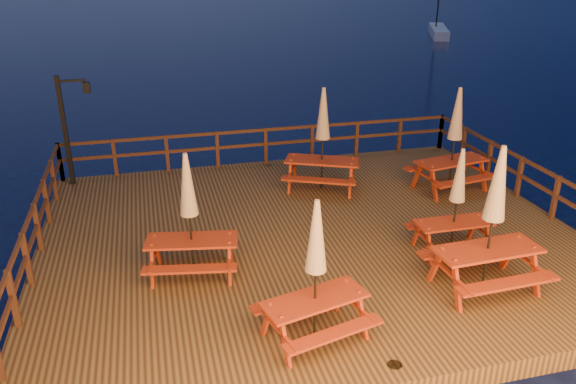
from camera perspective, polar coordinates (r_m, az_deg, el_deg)
name	(u,v)px	position (r m, az deg, el deg)	size (l,w,h in m)	color
ground	(311,249)	(13.06, 2.30, -5.77)	(500.00, 500.00, 0.00)	black
deck	(311,241)	(12.97, 2.32, -4.99)	(12.00, 10.00, 0.40)	#3F2414
deck_piles	(310,260)	(13.21, 2.28, -6.91)	(11.44, 9.44, 1.40)	#361A11
railing	(291,175)	(14.12, 0.33, 1.76)	(11.80, 9.75, 1.10)	#361A11
lamp_post	(70,120)	(16.16, -21.29, 6.79)	(0.85, 0.18, 3.00)	black
sailboat	(438,31)	(50.07, 15.03, 15.48)	(3.88, 6.81, 10.28)	white
picnic_table_0	(323,138)	(14.82, 3.53, 5.52)	(2.43, 2.26, 2.77)	#98260D
picnic_table_1	(457,200)	(12.12, 16.77, -0.76)	(1.64, 1.36, 2.31)	#98260D
picnic_table_2	(493,218)	(10.82, 20.09, -2.48)	(2.06, 1.72, 2.86)	#98260D
picnic_table_3	(455,138)	(15.38, 16.56, 5.28)	(2.19, 1.91, 2.79)	#98260D
picnic_table_4	(189,214)	(10.89, -9.99, -2.17)	(2.01, 1.76, 2.54)	#98260D
picnic_table_5	(316,269)	(8.97, 2.83, -7.83)	(2.04, 1.82, 2.49)	#98260D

